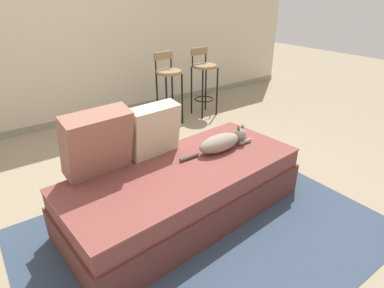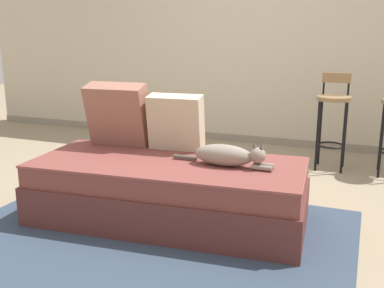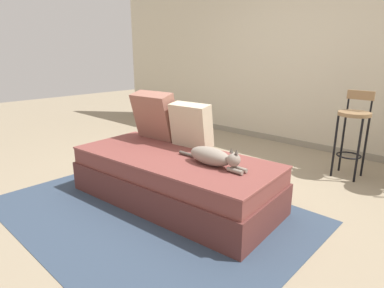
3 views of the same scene
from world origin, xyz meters
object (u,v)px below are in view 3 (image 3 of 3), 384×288
at_px(couch, 173,178).
at_px(cat, 213,157).
at_px(throw_pillow_middle, 191,125).
at_px(bar_stool_near_window, 353,124).
at_px(throw_pillow_corner, 155,115).

xyz_separation_m(couch, cat, (0.44, 0.05, 0.30)).
relative_size(throw_pillow_middle, bar_stool_near_window, 0.46).
distance_m(throw_pillow_corner, bar_stool_near_window, 2.19).
bearing_deg(throw_pillow_corner, bar_stool_near_window, 44.27).
height_order(throw_pillow_corner, throw_pillow_middle, throw_pillow_corner).
xyz_separation_m(couch, throw_pillow_corner, (-0.57, 0.29, 0.48)).
relative_size(couch, throw_pillow_middle, 4.62).
height_order(throw_pillow_corner, bar_stool_near_window, throw_pillow_corner).
bearing_deg(cat, throw_pillow_corner, 166.87).
height_order(throw_pillow_corner, cat, throw_pillow_corner).
bearing_deg(throw_pillow_middle, bar_stool_near_window, 54.22).
distance_m(throw_pillow_middle, cat, 0.60).
xyz_separation_m(throw_pillow_middle, bar_stool_near_window, (1.07, 1.49, -0.07)).
xyz_separation_m(throw_pillow_middle, cat, (0.51, -0.28, -0.15)).
height_order(couch, cat, cat).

